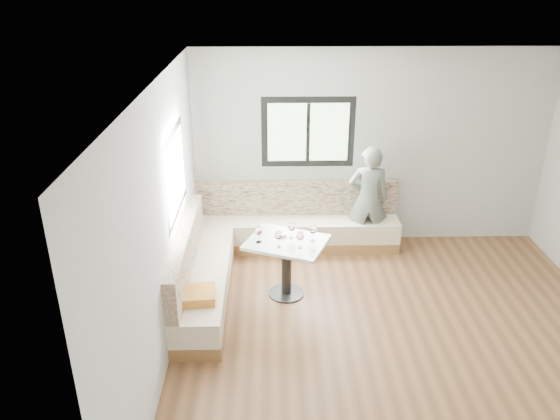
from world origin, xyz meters
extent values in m
cube|color=brown|center=(0.00, 0.00, 0.00)|extent=(5.00, 5.00, 0.01)
cube|color=white|center=(0.00, 0.00, 2.80)|extent=(5.00, 5.00, 0.01)
cube|color=#B7B7B2|center=(0.00, 2.50, 1.40)|extent=(5.00, 0.01, 2.80)
cube|color=#B7B7B2|center=(0.00, -2.50, 1.40)|extent=(5.00, 0.01, 2.80)
cube|color=#B7B7B2|center=(-2.50, 0.00, 1.40)|extent=(0.01, 5.00, 2.80)
cube|color=black|center=(-0.90, 2.49, 1.65)|extent=(1.30, 0.02, 1.00)
cube|color=black|center=(-2.49, 0.90, 1.65)|extent=(0.02, 1.30, 1.00)
cube|color=brown|center=(-1.05, 2.23, 0.08)|extent=(2.90, 0.55, 0.16)
cube|color=beige|center=(-1.05, 2.23, 0.30)|extent=(2.90, 0.55, 0.29)
cube|color=beige|center=(-1.05, 2.43, 0.70)|extent=(2.90, 0.14, 0.50)
cube|color=brown|center=(-2.23, 0.82, 0.08)|extent=(0.55, 2.25, 0.16)
cube|color=beige|center=(-2.23, 0.82, 0.30)|extent=(0.55, 2.25, 0.29)
cube|color=beige|center=(-2.43, 0.82, 0.70)|extent=(0.14, 2.25, 0.50)
cube|color=gold|center=(-2.22, 0.19, 0.50)|extent=(0.39, 0.39, 0.11)
cylinder|color=black|center=(-1.24, 0.97, 0.01)|extent=(0.45, 0.45, 0.02)
cylinder|color=black|center=(-1.24, 0.97, 0.35)|extent=(0.12, 0.12, 0.71)
cube|color=silver|center=(-1.24, 0.97, 0.73)|extent=(1.11, 1.00, 0.04)
imported|color=slate|center=(-0.06, 2.18, 0.77)|extent=(0.58, 0.40, 1.55)
cylinder|color=white|center=(-1.29, 1.09, 0.77)|extent=(0.09, 0.09, 0.04)
sphere|color=black|center=(-1.27, 1.10, 0.78)|extent=(0.02, 0.02, 0.02)
sphere|color=black|center=(-1.30, 1.10, 0.78)|extent=(0.02, 0.02, 0.02)
sphere|color=black|center=(-1.29, 1.08, 0.78)|extent=(0.02, 0.02, 0.02)
cylinder|color=white|center=(-1.57, 0.95, 0.75)|extent=(0.07, 0.07, 0.01)
cylinder|color=white|center=(-1.57, 0.95, 0.80)|extent=(0.01, 0.01, 0.09)
ellipsoid|color=white|center=(-1.57, 0.95, 0.90)|extent=(0.09, 0.09, 0.11)
cylinder|color=#4B080E|center=(-1.57, 0.95, 0.87)|extent=(0.06, 0.06, 0.02)
cylinder|color=white|center=(-1.34, 0.83, 0.75)|extent=(0.07, 0.07, 0.01)
cylinder|color=white|center=(-1.34, 0.83, 0.80)|extent=(0.01, 0.01, 0.09)
ellipsoid|color=white|center=(-1.34, 0.83, 0.90)|extent=(0.09, 0.09, 0.11)
cylinder|color=#4B080E|center=(-1.34, 0.83, 0.87)|extent=(0.06, 0.06, 0.02)
cylinder|color=white|center=(-1.09, 0.81, 0.75)|extent=(0.07, 0.07, 0.01)
cylinder|color=white|center=(-1.09, 0.81, 0.80)|extent=(0.01, 0.01, 0.09)
ellipsoid|color=white|center=(-1.09, 0.81, 0.90)|extent=(0.09, 0.09, 0.11)
cylinder|color=#4B080E|center=(-1.09, 0.81, 0.87)|extent=(0.06, 0.06, 0.02)
cylinder|color=white|center=(-1.18, 1.05, 0.75)|extent=(0.07, 0.07, 0.01)
cylinder|color=white|center=(-1.18, 1.05, 0.80)|extent=(0.01, 0.01, 0.09)
ellipsoid|color=white|center=(-1.18, 1.05, 0.90)|extent=(0.09, 0.09, 0.11)
cylinder|color=#4B080E|center=(-1.18, 1.05, 0.87)|extent=(0.06, 0.06, 0.02)
cylinder|color=white|center=(-0.93, 0.97, 0.75)|extent=(0.07, 0.07, 0.01)
cylinder|color=white|center=(-0.93, 0.97, 0.80)|extent=(0.01, 0.01, 0.09)
ellipsoid|color=white|center=(-0.93, 0.97, 0.90)|extent=(0.09, 0.09, 0.11)
cylinder|color=#4B080E|center=(-0.93, 0.97, 0.87)|extent=(0.06, 0.06, 0.02)
camera|label=1|loc=(-1.43, -4.83, 3.79)|focal=35.00mm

